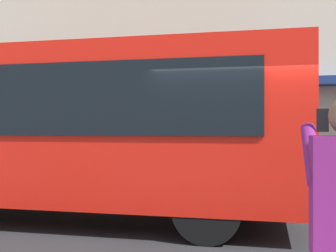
{
  "coord_description": "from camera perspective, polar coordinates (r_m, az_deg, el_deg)",
  "views": [
    {
      "loc": [
        -0.34,
        6.84,
        1.68
      ],
      "look_at": [
        1.21,
        0.08,
        1.69
      ],
      "focal_mm": 45.16,
      "sensor_mm": 36.0,
      "label": 1
    }
  ],
  "objects": [
    {
      "name": "ground_plane",
      "position": [
        7.05,
        10.07,
        -13.89
      ],
      "size": [
        60.0,
        60.0,
        0.0
      ],
      "primitive_type": "plane",
      "color": "#232326"
    },
    {
      "name": "red_bus",
      "position": [
        8.06,
        -15.4,
        -0.08
      ],
      "size": [
        9.05,
        2.54,
        3.08
      ],
      "color": "red",
      "rests_on": "ground_plane"
    }
  ]
}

